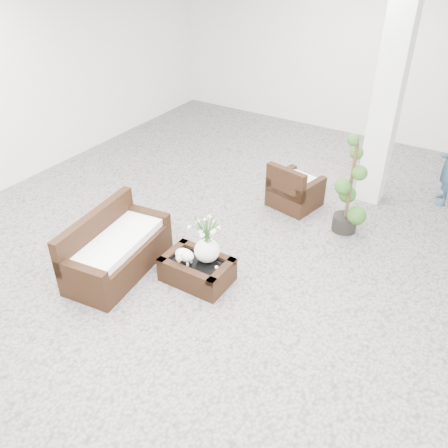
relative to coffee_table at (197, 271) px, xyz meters
The scene contains 9 objects.
ground 0.68m from the coffee_table, 83.55° to the left, with size 11.00×11.00×0.00m, color gray.
column 4.02m from the coffee_table, 69.79° to the left, with size 0.40×0.40×3.50m, color white.
coffee_table is the anchor object (origin of this frame).
sheep_figurine 0.30m from the coffee_table, 140.19° to the right, with size 0.28×0.23×0.21m, color white.
planter_narcissus 0.57m from the coffee_table, 45.00° to the left, with size 0.44×0.44×0.80m, color white, non-canonical shape.
tealight 0.35m from the coffee_table, ahead, with size 0.04×0.04×0.03m, color white.
armchair 2.55m from the coffee_table, 83.89° to the left, with size 0.74×0.71×0.79m, color #341E0F.
loveseat 1.15m from the coffee_table, 159.77° to the right, with size 1.59×0.76×0.85m, color #341E0F.
topiary 2.64m from the coffee_table, 60.65° to the left, with size 0.42×0.42×1.57m, color #274D18, non-canonical shape.
Camera 1 is at (2.85, -4.67, 4.13)m, focal length 37.76 mm.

